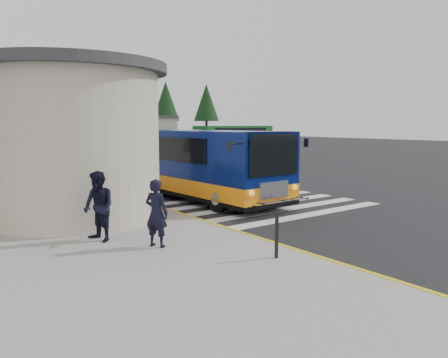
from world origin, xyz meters
TOP-DOWN VIEW (x-y plane):
  - ground at (0.00, 0.00)m, footprint 140.00×140.00m
  - curb_strip at (-4.05, 4.00)m, footprint 0.12×34.00m
  - crosswalk at (-0.50, -0.80)m, footprint 8.00×5.35m
  - depot_building at (6.00, 42.00)m, footprint 26.40×8.40m
  - tree_line at (6.29, 50.00)m, footprint 58.40×4.40m
  - transit_bus at (-1.46, 2.11)m, footprint 3.68×10.17m
  - pedestrian_a at (-6.58, -4.03)m, footprint 0.64×0.72m
  - pedestrian_b at (-7.51, -2.70)m, footprint 0.86×1.00m
  - bollard at (-4.88, -6.41)m, footprint 0.08×0.08m
  - far_bus_a at (7.92, 34.82)m, footprint 9.64×6.35m
  - far_bus_b at (19.57, 26.32)m, footprint 9.72×2.87m

SIDE VIEW (x-z plane):
  - ground at x=0.00m, z-range 0.00..0.00m
  - crosswalk at x=-0.50m, z-range 0.00..0.01m
  - curb_strip at x=-4.05m, z-range 0.00..0.16m
  - bollard at x=-4.88m, z-range 0.15..1.18m
  - pedestrian_a at x=-6.58m, z-range 0.15..1.81m
  - pedestrian_b at x=-7.51m, z-range 0.15..1.94m
  - transit_bus at x=-1.46m, z-range -0.06..2.78m
  - far_bus_a at x=7.92m, z-range 0.36..2.79m
  - far_bus_b at x=19.57m, z-range 0.37..2.87m
  - depot_building at x=6.00m, z-range 0.01..4.21m
  - tree_line at x=6.29m, z-range 1.77..11.77m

